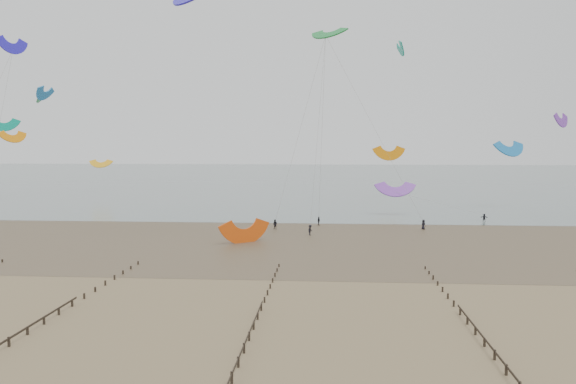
{
  "coord_description": "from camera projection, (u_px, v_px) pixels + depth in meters",
  "views": [
    {
      "loc": [
        10.13,
        -56.65,
        15.4
      ],
      "look_at": [
        3.96,
        28.0,
        8.0
      ],
      "focal_mm": 35.0,
      "sensor_mm": 36.0,
      "label": 1
    }
  ],
  "objects": [
    {
      "name": "kites_airborne",
      "position": [
        282.0,
        122.0,
        141.37
      ],
      "size": [
        231.51,
        108.5,
        40.51
      ],
      "color": "#291DD8",
      "rests_on": "ground"
    },
    {
      "name": "sea_and_shore",
      "position": [
        242.0,
        236.0,
        92.83
      ],
      "size": [
        500.0,
        665.0,
        0.03
      ],
      "color": "#475654",
      "rests_on": "ground"
    },
    {
      "name": "grounded_kite",
      "position": [
        245.0,
        243.0,
        87.04
      ],
      "size": [
        9.27,
        8.97,
        4.02
      ],
      "primitive_type": null,
      "rotation": [
        1.54,
        0.0,
        0.65
      ],
      "color": "#E34E0E",
      "rests_on": "ground"
    },
    {
      "name": "groynes",
      "position": [
        240.0,
        358.0,
        39.1
      ],
      "size": [
        72.16,
        50.16,
        1.0
      ],
      "color": "black",
      "rests_on": "ground"
    },
    {
      "name": "kitesurfers",
      "position": [
        386.0,
        222.0,
        103.05
      ],
      "size": [
        156.78,
        20.3,
        1.82
      ],
      "color": "black",
      "rests_on": "ground"
    },
    {
      "name": "ground",
      "position": [
        231.0,
        292.0,
        58.36
      ],
      "size": [
        500.0,
        500.0,
        0.0
      ],
      "primitive_type": "plane",
      "color": "brown",
      "rests_on": "ground"
    }
  ]
}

